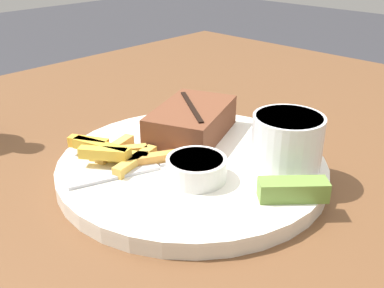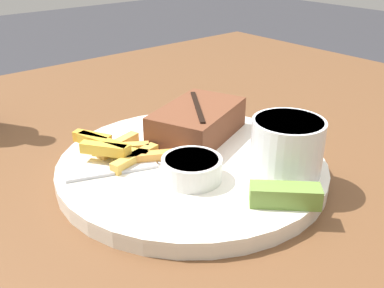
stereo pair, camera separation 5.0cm
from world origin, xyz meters
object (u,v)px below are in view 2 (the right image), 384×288
(steak_portion, at_px, (197,122))
(dipping_sauce_cup, at_px, (192,168))
(coleslaw_cup, at_px, (287,143))
(pickle_spear, at_px, (285,195))
(knife_utensil, at_px, (180,144))
(fork_utensil, at_px, (122,170))
(dinner_plate, at_px, (192,167))

(steak_portion, xyz_separation_m, dipping_sauce_cup, (-0.08, -0.08, -0.01))
(coleslaw_cup, xyz_separation_m, pickle_spear, (-0.05, -0.04, -0.02))
(steak_portion, bearing_deg, dipping_sauce_cup, -133.91)
(dipping_sauce_cup, distance_m, knife_utensil, 0.08)
(pickle_spear, xyz_separation_m, fork_utensil, (-0.08, 0.16, -0.01))
(dipping_sauce_cup, relative_size, fork_utensil, 0.49)
(fork_utensil, distance_m, knife_utensil, 0.09)
(steak_portion, bearing_deg, knife_utensil, -165.23)
(dipping_sauce_cup, distance_m, pickle_spear, 0.10)
(dipping_sauce_cup, bearing_deg, steak_portion, 46.09)
(steak_portion, distance_m, fork_utensil, 0.13)
(pickle_spear, bearing_deg, dinner_plate, 93.45)
(pickle_spear, bearing_deg, steak_portion, 76.80)
(coleslaw_cup, relative_size, knife_utensil, 0.48)
(dinner_plate, bearing_deg, coleslaw_cup, -55.03)
(dinner_plate, height_order, pickle_spear, pickle_spear)
(dinner_plate, xyz_separation_m, pickle_spear, (0.01, -0.13, 0.02))
(dinner_plate, distance_m, knife_utensil, 0.04)
(fork_utensil, bearing_deg, knife_utensil, 26.34)
(dipping_sauce_cup, bearing_deg, knife_utensil, 59.87)
(dinner_plate, xyz_separation_m, knife_utensil, (0.01, 0.04, 0.01))
(dinner_plate, distance_m, steak_portion, 0.07)
(steak_portion, bearing_deg, dinner_plate, -136.03)
(dinner_plate, bearing_deg, steak_portion, 43.97)
(coleslaw_cup, xyz_separation_m, dipping_sauce_cup, (-0.09, 0.05, -0.02))
(fork_utensil, height_order, knife_utensil, knife_utensil)
(dinner_plate, relative_size, dipping_sauce_cup, 4.80)
(coleslaw_cup, bearing_deg, knife_utensil, 111.06)
(pickle_spear, distance_m, fork_utensil, 0.18)
(fork_utensil, bearing_deg, pickle_spear, -41.54)
(dinner_plate, bearing_deg, pickle_spear, -86.55)
(steak_portion, distance_m, pickle_spear, 0.18)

